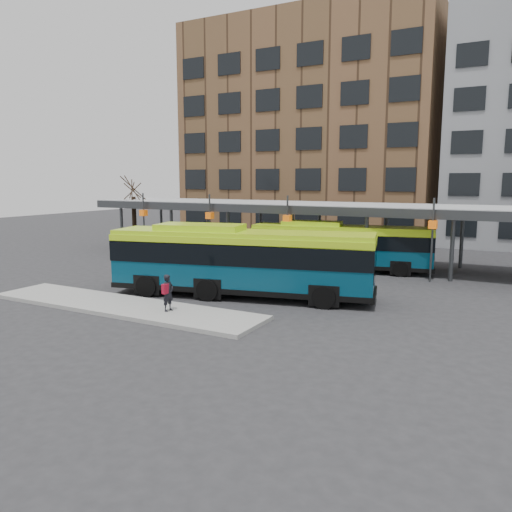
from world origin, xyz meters
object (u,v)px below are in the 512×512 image
(bus_front, at_px, (240,260))
(bus_rear, at_px, (340,245))
(tree, at_px, (134,221))
(pedestrian, at_px, (168,293))

(bus_front, bearing_deg, bus_rear, 65.16)
(bus_rear, bearing_deg, bus_front, -113.10)
(bus_front, distance_m, bus_rear, 9.60)
(tree, xyz_separation_m, bus_front, (16.16, -10.47, -0.56))
(bus_rear, height_order, pedestrian, bus_rear)
(tree, distance_m, bus_front, 19.27)
(tree, bearing_deg, bus_rear, -3.43)
(bus_front, distance_m, pedestrian, 4.68)
(pedestrian, bearing_deg, tree, 48.73)
(tree, relative_size, bus_front, 0.42)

